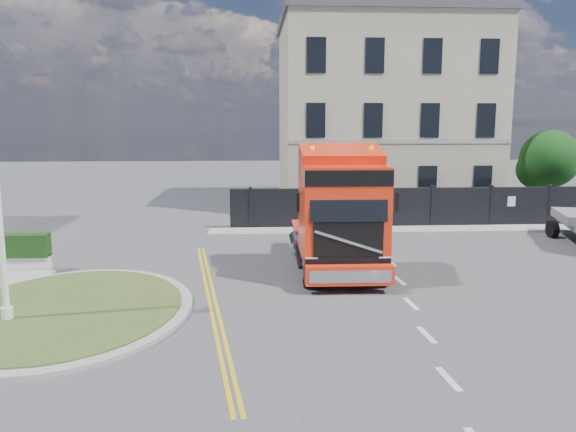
{
  "coord_description": "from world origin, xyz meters",
  "views": [
    {
      "loc": [
        -1.83,
        -18.1,
        5.15
      ],
      "look_at": [
        -0.6,
        2.07,
        1.8
      ],
      "focal_mm": 35.0,
      "sensor_mm": 36.0,
      "label": 1
    }
  ],
  "objects": [
    {
      "name": "ground",
      "position": [
        0.0,
        0.0,
        0.0
      ],
      "size": [
        120.0,
        120.0,
        0.0
      ],
      "primitive_type": "plane",
      "color": "#424244",
      "rests_on": "ground"
    },
    {
      "name": "tree",
      "position": [
        14.38,
        12.1,
        3.05
      ],
      "size": [
        3.2,
        3.2,
        4.8
      ],
      "color": "#382619",
      "rests_on": "ground"
    },
    {
      "name": "traffic_island",
      "position": [
        -7.0,
        -3.0,
        0.08
      ],
      "size": [
        6.8,
        6.8,
        0.17
      ],
      "color": "gray",
      "rests_on": "ground"
    },
    {
      "name": "pavement_far",
      "position": [
        6.0,
        8.1,
        0.06
      ],
      "size": [
        20.0,
        1.6,
        0.12
      ],
      "primitive_type": "cube",
      "color": "gray",
      "rests_on": "ground"
    },
    {
      "name": "truck",
      "position": [
        1.08,
        0.65,
        1.94
      ],
      "size": [
        2.8,
        7.24,
        4.32
      ],
      "rotation": [
        0.0,
        0.0,
        -0.01
      ],
      "color": "black",
      "rests_on": "ground"
    },
    {
      "name": "hoarding_fence",
      "position": [
        6.55,
        9.0,
        1.0
      ],
      "size": [
        18.8,
        0.25,
        2.0
      ],
      "color": "black",
      "rests_on": "ground"
    },
    {
      "name": "georgian_building",
      "position": [
        6.0,
        16.5,
        5.77
      ],
      "size": [
        12.3,
        10.3,
        12.8
      ],
      "color": "#B9AD93",
      "rests_on": "ground"
    }
  ]
}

